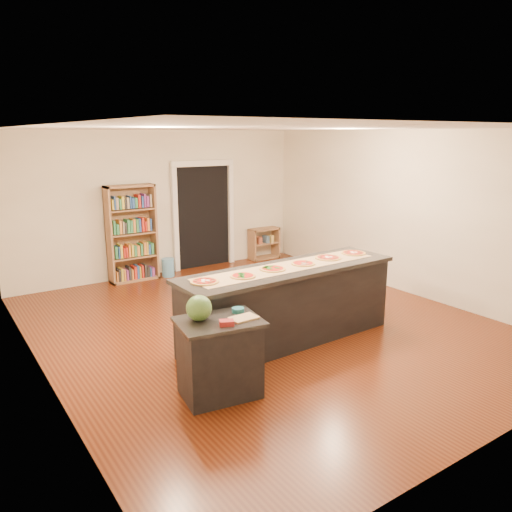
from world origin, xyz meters
TOP-DOWN VIEW (x-y plane):
  - room at (0.00, 0.00)m, footprint 6.00×7.00m
  - doorway at (0.90, 3.46)m, footprint 1.40×0.09m
  - kitchen_island at (-0.05, -0.64)m, footprint 3.11×0.84m
  - side_counter at (-1.54, -1.39)m, footprint 0.86×0.63m
  - bookshelf at (-0.72, 3.29)m, footprint 0.91×0.32m
  - low_shelf at (2.32, 3.30)m, footprint 0.69×0.30m
  - waste_bin at (-0.07, 3.17)m, footprint 0.24×0.24m
  - kraft_paper at (-0.05, -0.62)m, footprint 2.71×0.55m
  - watermelon at (-1.71, -1.28)m, footprint 0.27×0.27m
  - cutting_board at (-1.31, -1.50)m, footprint 0.29×0.20m
  - package_red at (-1.55, -1.55)m, footprint 0.18×0.16m
  - package_teal at (-1.25, -1.30)m, footprint 0.13×0.13m
  - pizza_a at (-1.29, -0.63)m, footprint 0.36×0.36m
  - pizza_b at (-0.80, -0.69)m, footprint 0.31×0.31m
  - pizza_c at (-0.30, -0.62)m, footprint 0.35×0.35m
  - pizza_d at (0.20, -0.63)m, footprint 0.33×0.33m
  - pizza_e at (0.69, -0.58)m, footprint 0.36×0.36m
  - pizza_f at (1.19, -0.57)m, footprint 0.35×0.35m

SIDE VIEW (x-z plane):
  - waste_bin at x=-0.07m, z-range 0.00..0.36m
  - low_shelf at x=2.32m, z-range 0.00..0.69m
  - side_counter at x=-1.54m, z-range 0.00..0.85m
  - kitchen_island at x=-0.05m, z-range 0.00..1.03m
  - cutting_board at x=-1.31m, z-range 0.85..0.87m
  - package_teal at x=-1.25m, z-range 0.85..0.90m
  - package_red at x=-1.55m, z-range 0.85..0.90m
  - bookshelf at x=-0.72m, z-range 0.00..1.82m
  - watermelon at x=-1.71m, z-range 0.85..1.12m
  - kraft_paper at x=-0.05m, z-range 1.03..1.03m
  - pizza_d at x=0.20m, z-range 1.03..1.05m
  - pizza_a at x=-1.29m, z-range 1.03..1.05m
  - pizza_b at x=-0.80m, z-range 1.03..1.05m
  - pizza_c at x=-0.30m, z-range 1.03..1.05m
  - pizza_e at x=0.69m, z-range 1.03..1.05m
  - pizza_f at x=1.19m, z-range 1.03..1.05m
  - doorway at x=0.90m, z-range 0.10..2.31m
  - room at x=0.00m, z-range 0.00..2.80m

